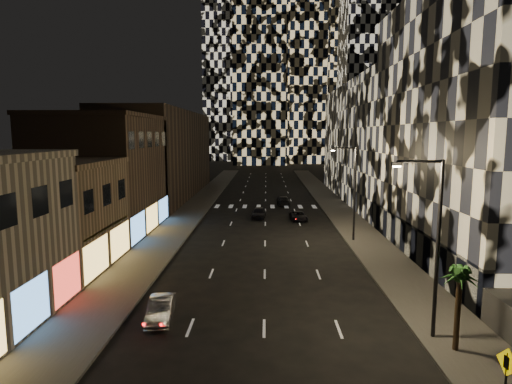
{
  "coord_description": "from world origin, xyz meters",
  "views": [
    {
      "loc": [
        0.09,
        -10.79,
        10.36
      ],
      "look_at": [
        -0.68,
        21.32,
        6.0
      ],
      "focal_mm": 30.0,
      "sensor_mm": 36.0,
      "label": 1
    }
  ],
  "objects_px": {
    "car_dark_oncoming": "(283,200)",
    "car_dark_rightlane": "(299,216)",
    "streetlight_near": "(433,236)",
    "streetlight_far": "(352,187)",
    "palm_tree": "(460,281)",
    "car_silver_parked": "(161,309)",
    "ped_sign": "(506,374)",
    "car_dark_midlane": "(259,213)"
  },
  "relations": [
    {
      "from": "car_dark_rightlane",
      "to": "palm_tree",
      "type": "xyz_separation_m",
      "value": [
        5.15,
        -31.22,
        3.0
      ]
    },
    {
      "from": "car_dark_midlane",
      "to": "car_dark_oncoming",
      "type": "bearing_deg",
      "value": 75.39
    },
    {
      "from": "streetlight_far",
      "to": "ped_sign",
      "type": "distance_m",
      "value": 27.17
    },
    {
      "from": "car_dark_midlane",
      "to": "car_silver_parked",
      "type": "bearing_deg",
      "value": -95.33
    },
    {
      "from": "palm_tree",
      "to": "streetlight_far",
      "type": "bearing_deg",
      "value": 92.15
    },
    {
      "from": "car_dark_rightlane",
      "to": "palm_tree",
      "type": "height_order",
      "value": "palm_tree"
    },
    {
      "from": "car_dark_oncoming",
      "to": "palm_tree",
      "type": "bearing_deg",
      "value": 98.45
    },
    {
      "from": "car_silver_parked",
      "to": "ped_sign",
      "type": "distance_m",
      "value": 16.77
    },
    {
      "from": "palm_tree",
      "to": "streetlight_near",
      "type": "bearing_deg",
      "value": 120.75
    },
    {
      "from": "car_dark_oncoming",
      "to": "car_dark_rightlane",
      "type": "xyz_separation_m",
      "value": [
        1.36,
        -11.65,
        -0.1
      ]
    },
    {
      "from": "car_silver_parked",
      "to": "streetlight_far",
      "type": "bearing_deg",
      "value": 45.84
    },
    {
      "from": "streetlight_near",
      "to": "streetlight_far",
      "type": "bearing_deg",
      "value": 90.0
    },
    {
      "from": "car_silver_parked",
      "to": "palm_tree",
      "type": "xyz_separation_m",
      "value": [
        14.95,
        -3.3,
        2.94
      ]
    },
    {
      "from": "car_dark_midlane",
      "to": "ped_sign",
      "type": "height_order",
      "value": "ped_sign"
    },
    {
      "from": "car_dark_oncoming",
      "to": "ped_sign",
      "type": "xyz_separation_m",
      "value": [
        5.66,
        -48.52,
        1.58
      ]
    },
    {
      "from": "ped_sign",
      "to": "car_dark_midlane",
      "type": "bearing_deg",
      "value": 93.78
    },
    {
      "from": "car_dark_midlane",
      "to": "palm_tree",
      "type": "relative_size",
      "value": 0.96
    },
    {
      "from": "streetlight_far",
      "to": "car_silver_parked",
      "type": "height_order",
      "value": "streetlight_far"
    },
    {
      "from": "car_silver_parked",
      "to": "car_dark_midlane",
      "type": "xyz_separation_m",
      "value": [
        4.98,
        29.46,
        0.06
      ]
    },
    {
      "from": "streetlight_far",
      "to": "ped_sign",
      "type": "xyz_separation_m",
      "value": [
        -0.06,
        -26.99,
        -3.12
      ]
    },
    {
      "from": "ped_sign",
      "to": "palm_tree",
      "type": "distance_m",
      "value": 5.86
    },
    {
      "from": "car_dark_midlane",
      "to": "palm_tree",
      "type": "xyz_separation_m",
      "value": [
        9.97,
        -32.76,
        2.88
      ]
    },
    {
      "from": "streetlight_far",
      "to": "car_dark_rightlane",
      "type": "relative_size",
      "value": 2.27
    },
    {
      "from": "streetlight_near",
      "to": "car_silver_parked",
      "type": "height_order",
      "value": "streetlight_near"
    },
    {
      "from": "car_dark_midlane",
      "to": "streetlight_far",
      "type": "bearing_deg",
      "value": -46.95
    },
    {
      "from": "car_silver_parked",
      "to": "palm_tree",
      "type": "height_order",
      "value": "palm_tree"
    },
    {
      "from": "car_dark_rightlane",
      "to": "car_dark_oncoming",
      "type": "bearing_deg",
      "value": 91.79
    },
    {
      "from": "ped_sign",
      "to": "palm_tree",
      "type": "height_order",
      "value": "palm_tree"
    },
    {
      "from": "palm_tree",
      "to": "car_dark_rightlane",
      "type": "bearing_deg",
      "value": 99.38
    },
    {
      "from": "streetlight_near",
      "to": "palm_tree",
      "type": "height_order",
      "value": "streetlight_near"
    },
    {
      "from": "car_dark_midlane",
      "to": "ped_sign",
      "type": "distance_m",
      "value": 39.51
    },
    {
      "from": "streetlight_near",
      "to": "palm_tree",
      "type": "relative_size",
      "value": 2.18
    },
    {
      "from": "car_dark_oncoming",
      "to": "palm_tree",
      "type": "xyz_separation_m",
      "value": [
        6.52,
        -42.87,
        2.91
      ]
    },
    {
      "from": "car_silver_parked",
      "to": "car_dark_midlane",
      "type": "height_order",
      "value": "car_dark_midlane"
    },
    {
      "from": "streetlight_near",
      "to": "car_dark_midlane",
      "type": "xyz_separation_m",
      "value": [
        -9.17,
        31.41,
        -4.68
      ]
    },
    {
      "from": "streetlight_near",
      "to": "palm_tree",
      "type": "xyz_separation_m",
      "value": [
        0.8,
        -1.34,
        -1.8
      ]
    },
    {
      "from": "car_dark_oncoming",
      "to": "car_dark_midlane",
      "type": "bearing_deg",
      "value": 70.94
    },
    {
      "from": "car_dark_oncoming",
      "to": "car_silver_parked",
      "type": "bearing_deg",
      "value": 77.77
    },
    {
      "from": "car_silver_parked",
      "to": "car_dark_oncoming",
      "type": "height_order",
      "value": "car_dark_oncoming"
    },
    {
      "from": "streetlight_near",
      "to": "car_silver_parked",
      "type": "relative_size",
      "value": 2.41
    },
    {
      "from": "streetlight_far",
      "to": "car_dark_rightlane",
      "type": "xyz_separation_m",
      "value": [
        -4.35,
        9.87,
        -4.8
      ]
    },
    {
      "from": "streetlight_far",
      "to": "palm_tree",
      "type": "xyz_separation_m",
      "value": [
        0.8,
        -21.34,
        -1.8
      ]
    }
  ]
}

